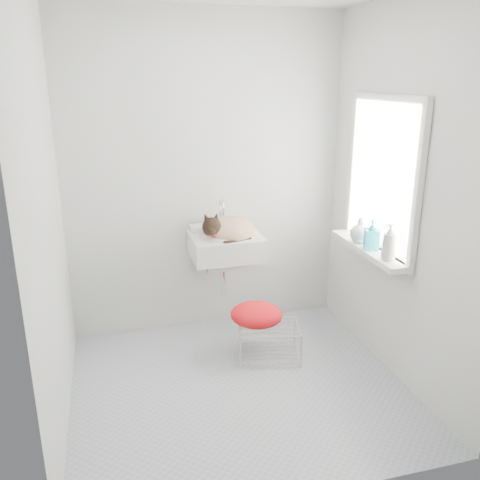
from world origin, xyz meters
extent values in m
cube|color=#9CA2A9|center=(0.00, 0.00, 0.00)|extent=(2.20, 2.00, 0.02)
cube|color=silver|center=(0.00, 1.00, 1.25)|extent=(2.20, 0.02, 2.50)
cube|color=silver|center=(1.10, 0.00, 1.25)|extent=(0.02, 2.00, 2.50)
cube|color=silver|center=(-1.10, 0.00, 1.25)|extent=(0.02, 2.00, 2.50)
cube|color=white|center=(1.09, 0.20, 1.35)|extent=(0.01, 0.80, 1.00)
cube|color=white|center=(1.07, 0.20, 1.35)|extent=(0.04, 0.90, 1.10)
cube|color=white|center=(1.01, 0.20, 0.83)|extent=(0.16, 0.88, 0.04)
cube|color=white|center=(0.09, 0.74, 0.85)|extent=(0.54, 0.47, 0.22)
ellipsoid|color=tan|center=(0.12, 0.73, 0.88)|extent=(0.40, 0.35, 0.20)
sphere|color=black|center=(-0.03, 0.66, 0.97)|extent=(0.15, 0.15, 0.14)
torus|color=red|center=(-0.02, 0.66, 0.93)|extent=(0.13, 0.13, 0.06)
cube|color=silver|center=(0.31, 0.31, 0.15)|extent=(0.49, 0.39, 0.26)
ellipsoid|color=red|center=(0.23, 0.35, 0.29)|extent=(0.46, 0.40, 0.16)
imported|color=silver|center=(1.00, -0.08, 0.85)|extent=(0.09, 0.09, 0.21)
imported|color=teal|center=(1.00, 0.15, 0.85)|extent=(0.12, 0.12, 0.21)
imported|color=silver|center=(1.00, 0.32, 0.85)|extent=(0.18, 0.18, 0.19)
camera|label=1|loc=(-0.76, -2.84, 2.00)|focal=37.66mm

